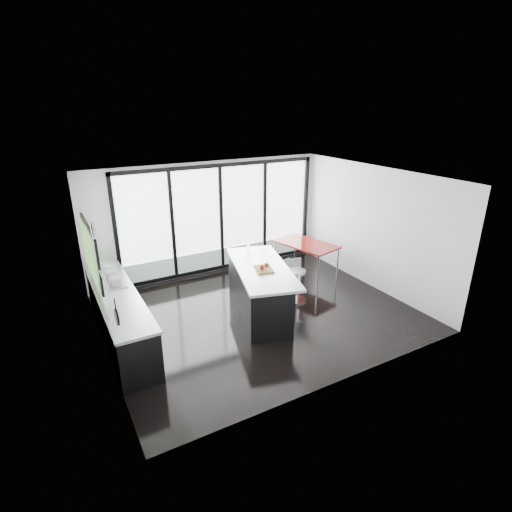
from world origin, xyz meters
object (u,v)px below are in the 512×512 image
island (258,289)px  red_table (306,259)px  bar_stool_far (290,284)px  bar_stool_near (296,285)px

island → red_table: (2.00, 1.11, -0.10)m
bar_stool_far → red_table: size_ratio=0.44×
bar_stool_near → red_table: red_table is taller
island → bar_stool_far: bearing=11.2°
bar_stool_far → red_table: bearing=19.0°
bar_stool_far → island: bearing=169.9°
red_table → bar_stool_near: bearing=-133.1°
bar_stool_near → bar_stool_far: 0.19m
island → bar_stool_near: bearing=-0.2°
island → bar_stool_far: 0.94m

